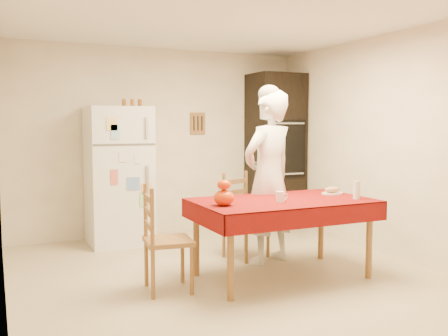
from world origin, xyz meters
TOP-DOWN VIEW (x-y plane):
  - floor at (0.00, 0.00)m, footprint 4.50×4.50m
  - room_shell at (0.00, 0.00)m, footprint 4.02×4.52m
  - refrigerator at (-0.65, 1.88)m, footprint 0.75×0.74m
  - oven_cabinet at (1.63, 1.93)m, footprint 0.70×0.62m
  - dining_table at (0.47, -0.18)m, footprint 1.70×1.00m
  - chair_far at (0.46, 0.67)m, footprint 0.53×0.52m
  - chair_left at (-0.73, -0.09)m, footprint 0.45×0.47m
  - seated_woman at (0.61, 0.34)m, footprint 0.78×0.63m
  - coffee_mug at (0.36, -0.30)m, footprint 0.08×0.08m
  - pumpkin_lower at (-0.19, -0.26)m, footprint 0.19×0.19m
  - pumpkin_upper at (-0.19, -0.26)m, footprint 0.12×0.12m
  - wine_glass at (1.14, -0.44)m, footprint 0.07×0.07m
  - bread_plate at (1.13, -0.08)m, footprint 0.24×0.24m
  - bread_loaf at (1.13, -0.08)m, footprint 0.18×0.10m
  - spice_jar_left at (-0.56, 1.93)m, footprint 0.05×0.05m
  - spice_jar_mid at (-0.45, 1.93)m, footprint 0.05×0.05m
  - spice_jar_right at (-0.35, 1.93)m, footprint 0.05×0.05m

SIDE VIEW (x-z plane):
  - floor at x=0.00m, z-range 0.00..0.00m
  - chair_far at x=0.46m, z-range 0.03..0.98m
  - chair_left at x=-0.73m, z-range 0.03..0.98m
  - dining_table at x=0.47m, z-range 0.31..1.07m
  - bread_plate at x=1.13m, z-range 0.76..0.78m
  - bread_loaf at x=1.13m, z-range 0.78..0.84m
  - coffee_mug at x=0.36m, z-range 0.76..0.86m
  - pumpkin_lower at x=-0.19m, z-range 0.76..0.90m
  - wine_glass at x=1.14m, z-range 0.76..0.94m
  - refrigerator at x=-0.65m, z-range 0.00..1.70m
  - seated_woman at x=0.61m, z-range 0.00..1.84m
  - pumpkin_upper at x=-0.19m, z-range 0.90..1.00m
  - oven_cabinet at x=1.63m, z-range 0.00..2.20m
  - room_shell at x=0.00m, z-range 0.37..2.88m
  - spice_jar_left at x=-0.56m, z-range 1.70..1.80m
  - spice_jar_mid at x=-0.45m, z-range 1.70..1.80m
  - spice_jar_right at x=-0.35m, z-range 1.70..1.80m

